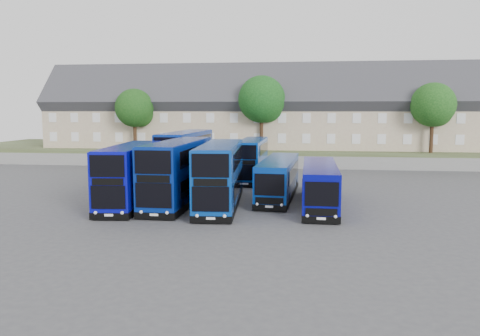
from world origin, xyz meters
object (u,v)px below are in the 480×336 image
Objects in this scene: dd_front_left at (131,176)px; tree_east at (434,107)px; tree_far at (467,104)px; dd_front_mid at (178,173)px; coach_east_a at (279,179)px; tree_west at (136,109)px; tree_mid at (263,101)px.

tree_east is (27.93, 24.10, 5.25)m from dd_front_left.
dd_front_mid is at bearing -135.25° from tree_far.
tree_east is at bearing -130.60° from tree_far.
dd_front_left is 0.97× the size of coach_east_a.
tree_east reaches higher than dd_front_left.
dd_front_mid is at bearing -152.55° from coach_east_a.
tree_west reaches higher than dd_front_mid.
tree_far is at bearing 45.73° from dd_front_mid.
dd_front_mid reaches higher than dd_front_left.
tree_west is at bearing 103.24° from dd_front_left.
dd_front_mid is at bearing -63.77° from tree_west.
dd_front_left is 1.37× the size of tree_east.
tree_mid is at bearing 80.18° from dd_front_mid.
tree_west is at bearing 117.20° from dd_front_mid.
dd_front_left is 11.53m from coach_east_a.
tree_mid reaches higher than dd_front_mid.
tree_east is (24.53, 23.27, 5.11)m from dd_front_mid.
tree_west is (-18.85, 20.07, 5.53)m from coach_east_a.
tree_mid is (4.53, 23.77, 5.78)m from dd_front_mid.
tree_west reaches higher than dd_front_left.
tree_east is at bearing 53.46° from coach_east_a.
tree_west is 0.94× the size of tree_east.
coach_east_a is 28.08m from tree_west.
tree_far is at bearing 49.40° from tree_east.
tree_mid reaches higher than tree_far.
coach_east_a is at bearing 15.26° from dd_front_left.
tree_far is (42.00, 7.00, 0.68)m from tree_west.
tree_far is (23.15, 27.07, 6.21)m from coach_east_a.
tree_east is 9.23m from tree_far.
tree_west is at bearing -180.00° from tree_east.
tree_far is (33.93, 31.10, 5.59)m from dd_front_left.
coach_east_a is 1.25× the size of tree_mid.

